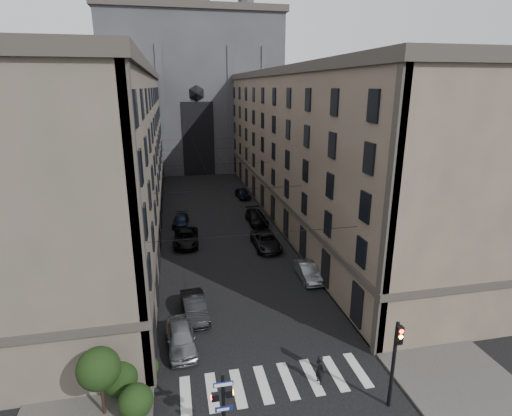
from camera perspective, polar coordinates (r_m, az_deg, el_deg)
sidewalk_left at (r=52.83m, az=-17.14°, el=-2.19°), size 7.00×80.00×0.15m
sidewalk_right at (r=54.85m, az=5.22°, el=-0.78°), size 7.00×80.00×0.15m
zebra_crossing at (r=25.72m, az=2.81°, el=-23.59°), size 11.00×3.20×0.01m
building_left at (r=51.07m, az=-21.35°, el=7.50°), size 13.60×60.60×18.85m
building_right at (r=53.73m, az=8.52°, el=8.89°), size 13.60×60.60×18.85m
gothic_tower at (r=88.97m, az=-9.07°, el=17.46°), size 35.00×23.00×58.00m
pedestrian_signal_left at (r=21.12m, az=-4.70°, el=-26.11°), size 1.02×0.38×4.00m
traffic_light_right at (r=23.36m, az=19.26°, el=-19.24°), size 0.34×0.50×5.20m
shrub_cluster at (r=24.31m, az=-19.10°, el=-22.00°), size 3.90×4.40×3.90m
tram_wires at (r=50.65m, az=-5.93°, el=6.09°), size 14.00×60.00×0.43m
car_left_near at (r=28.23m, az=-10.65°, el=-17.71°), size 2.21×4.82×1.60m
car_left_midnear at (r=31.36m, az=-8.77°, el=-13.80°), size 2.08×4.91×1.58m
car_left_midfar at (r=44.68m, az=-9.96°, el=-4.19°), size 2.95×5.84×1.58m
car_left_far at (r=50.91m, az=-10.69°, el=-1.76°), size 2.34×4.60×1.28m
car_right_near at (r=36.77m, az=7.40°, el=-8.99°), size 1.58×4.39×1.44m
car_right_midnear at (r=43.12m, az=1.45°, el=-4.72°), size 2.63×5.70×1.58m
car_right_midfar at (r=50.69m, az=0.05°, el=-1.35°), size 2.30×5.49×1.58m
car_right_far at (r=62.30m, az=-1.91°, el=2.10°), size 2.07×4.54×1.51m
pedestrian at (r=25.36m, az=9.13°, el=-21.80°), size 0.64×0.79×1.86m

